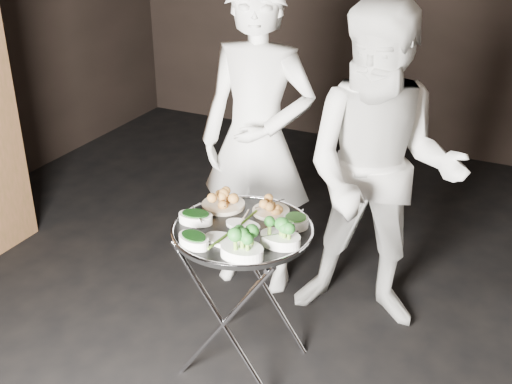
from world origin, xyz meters
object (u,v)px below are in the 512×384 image
at_px(serving_tray, 242,230).
at_px(waiter_left, 257,142).
at_px(tray_stand, 243,292).
at_px(waiter_right, 381,173).

xyz_separation_m(serving_tray, waiter_left, (-0.29, 0.76, 0.13)).
distance_m(tray_stand, serving_tray, 0.36).
height_order(serving_tray, waiter_right, waiter_right).
bearing_deg(tray_stand, waiter_right, 55.65).
height_order(serving_tray, waiter_left, waiter_left).
height_order(waiter_left, waiter_right, waiter_left).
bearing_deg(tray_stand, waiter_left, 110.68).
relative_size(waiter_left, waiter_right, 1.03).
distance_m(tray_stand, waiter_left, 0.95).
xyz_separation_m(tray_stand, waiter_right, (0.47, 0.69, 0.47)).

